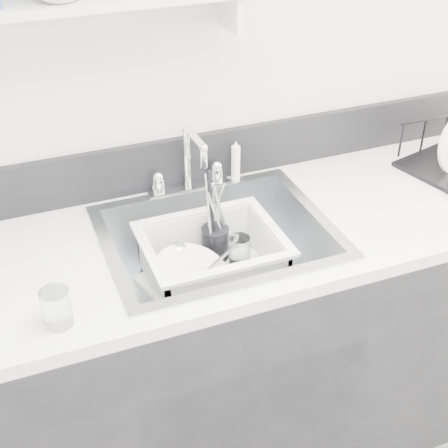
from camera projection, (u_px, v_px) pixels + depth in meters
name	position (u px, v px, depth m)	size (l,w,h in m)	color
counter_run	(218.00, 350.00, 2.01)	(3.20, 0.62, 0.92)	black
backsplash	(183.00, 161.00, 1.94)	(3.20, 0.02, 0.16)	black
sink	(218.00, 258.00, 1.80)	(0.64, 0.52, 0.20)	silver
faucet	(189.00, 174.00, 1.91)	(0.26, 0.18, 0.23)	silver
side_sprayer	(236.00, 161.00, 1.96)	(0.03, 0.03, 0.14)	white
wall_shelf	(45.00, 9.00, 1.49)	(1.00, 0.16, 0.12)	silver
wash_tub	(212.00, 259.00, 1.80)	(0.39, 0.32, 0.15)	white
plate_stack	(196.00, 283.00, 1.76)	(0.27, 0.27, 0.11)	white
utensil_cup	(215.00, 240.00, 1.88)	(0.08, 0.08, 0.28)	black
ladle	(201.00, 266.00, 1.80)	(0.31, 0.11, 0.09)	silver
tumbler_in_tub	(240.00, 250.00, 1.86)	(0.06, 0.06, 0.09)	white
tumbler_counter	(56.00, 308.00, 1.41)	(0.07, 0.07, 0.10)	white
bowl_small	(246.00, 280.00, 1.79)	(0.10, 0.10, 0.03)	white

